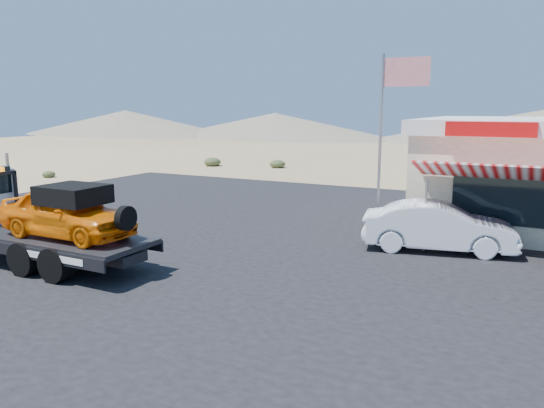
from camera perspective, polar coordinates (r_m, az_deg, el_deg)
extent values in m
plane|color=#8B744F|center=(16.42, -9.48, -5.05)|extent=(120.00, 120.00, 0.00)
cube|color=black|center=(17.89, 1.48, -3.60)|extent=(32.00, 24.00, 0.02)
cylinder|color=black|center=(15.25, -24.95, -5.30)|extent=(0.89, 0.49, 0.89)
cylinder|color=black|center=(16.34, -20.04, -3.94)|extent=(0.89, 0.49, 0.89)
cylinder|color=black|center=(14.37, -22.10, -6.01)|extent=(0.89, 0.49, 0.89)
cylinder|color=black|center=(15.53, -17.13, -4.51)|extent=(0.89, 0.49, 0.89)
cube|color=black|center=(16.29, -24.06, -3.79)|extent=(7.28, 0.89, 0.27)
cube|color=black|center=(15.49, -21.86, -3.40)|extent=(5.33, 2.04, 0.13)
imported|color=orange|center=(15.08, -21.16, -0.86)|extent=(3.91, 1.57, 1.33)
cube|color=black|center=(14.80, -20.61, 0.97)|extent=(1.60, 1.33, 0.49)
imported|color=white|center=(16.84, 17.46, -2.35)|extent=(4.71, 2.48, 1.48)
cube|color=red|center=(17.44, 22.40, 7.44)|extent=(2.60, 0.12, 0.45)
cylinder|color=#99999E|center=(16.53, 16.15, -1.23)|extent=(0.08, 0.08, 2.20)
cylinder|color=#99999E|center=(17.85, 11.53, 5.97)|extent=(0.10, 0.10, 6.00)
cube|color=#B20C14|center=(17.64, 14.23, 13.62)|extent=(1.50, 0.02, 0.90)
ellipsoid|color=#303F22|center=(34.18, -27.24, 2.44)|extent=(1.06, 1.06, 0.57)
ellipsoid|color=#303F22|center=(35.93, -22.89, 3.00)|extent=(0.80, 0.80, 0.43)
ellipsoid|color=#303F22|center=(39.82, -6.43, 4.58)|extent=(1.24, 1.24, 0.67)
ellipsoid|color=#303F22|center=(38.43, 0.59, 4.38)|extent=(1.13, 1.13, 0.61)
ellipsoid|color=#303F22|center=(36.13, 16.82, 3.40)|extent=(0.77, 0.77, 0.42)
cone|color=#726B59|center=(75.99, 0.32, 8.46)|extent=(36.00, 36.00, 3.50)
cone|color=#726B59|center=(87.92, -15.45, 8.45)|extent=(40.00, 40.00, 3.80)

